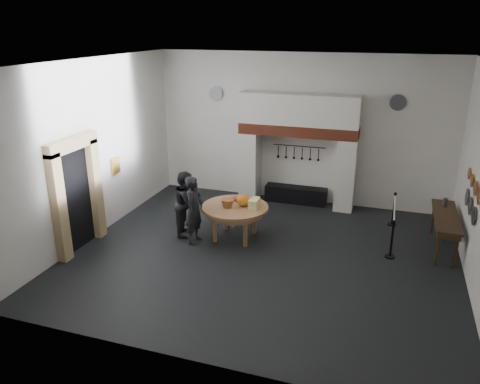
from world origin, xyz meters
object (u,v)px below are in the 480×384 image
(iron_range, at_px, (296,195))
(barrier_post_near, at_px, (392,240))
(visitor_near, at_px, (194,210))
(barrier_post_far, at_px, (394,210))
(work_table, at_px, (235,207))
(visitor_far, at_px, (186,203))
(side_table, at_px, (446,216))

(iron_range, height_order, barrier_post_near, barrier_post_near)
(iron_range, bearing_deg, visitor_near, -117.55)
(barrier_post_far, bearing_deg, work_table, -151.31)
(visitor_far, xyz_separation_m, side_table, (6.36, 1.15, 0.01))
(iron_range, height_order, side_table, side_table)
(iron_range, bearing_deg, barrier_post_far, -16.86)
(visitor_near, relative_size, side_table, 0.80)
(barrier_post_far, bearing_deg, iron_range, 163.14)
(visitor_near, xyz_separation_m, visitor_far, (-0.40, 0.40, -0.02))
(work_table, distance_m, visitor_near, 1.05)
(work_table, bearing_deg, visitor_far, -172.77)
(work_table, distance_m, visitor_far, 1.29)
(side_table, distance_m, barrier_post_far, 1.70)
(work_table, relative_size, visitor_far, 0.99)
(visitor_far, height_order, barrier_post_near, visitor_far)
(work_table, height_order, visitor_near, visitor_near)
(iron_range, distance_m, side_table, 4.61)
(iron_range, bearing_deg, barrier_post_near, -44.78)
(side_table, bearing_deg, work_table, -168.94)
(visitor_far, distance_m, side_table, 6.46)
(visitor_far, relative_size, barrier_post_near, 1.91)
(visitor_near, height_order, barrier_post_far, visitor_near)
(visitor_near, relative_size, barrier_post_far, 1.94)
(work_table, distance_m, side_table, 5.17)
(visitor_near, bearing_deg, side_table, -71.71)
(work_table, distance_m, barrier_post_far, 4.44)
(iron_range, bearing_deg, side_table, -26.10)
(visitor_near, height_order, visitor_far, visitor_near)
(work_table, xyz_separation_m, visitor_near, (-0.88, -0.56, 0.03))
(barrier_post_near, relative_size, barrier_post_far, 1.00)
(side_table, bearing_deg, iron_range, 153.90)
(iron_range, relative_size, side_table, 0.86)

